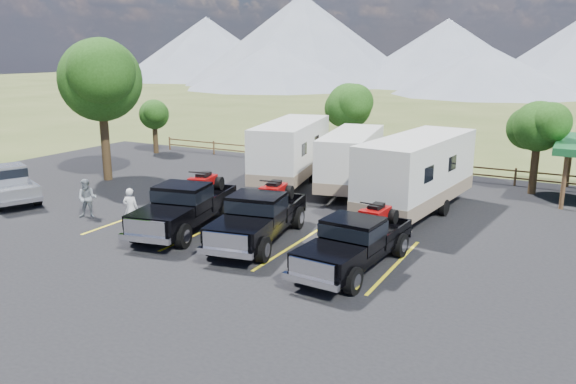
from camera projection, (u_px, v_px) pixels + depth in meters
The scene contains 18 objects.
ground at pixel (180, 274), 18.42m from camera, with size 320.00×320.00×0.00m, color #3E4E21.
asphalt_lot at pixel (232, 246), 20.97m from camera, with size 44.00×34.00×0.04m, color black.
stall_lines at pixel (246, 238), 21.82m from camera, with size 12.12×5.50×0.01m.
tree_big_nw at pixel (100, 80), 30.57m from camera, with size 5.54×5.18×7.84m.
tree_ne_a at pixel (538, 126), 27.92m from camera, with size 3.11×2.92×4.76m.
tree_north at pixel (349, 106), 34.64m from camera, with size 3.46×3.24×5.25m.
tree_nw_small at pixel (154, 115), 39.67m from camera, with size 2.59×2.43×3.85m.
rail_fence at pixel (407, 165), 33.12m from camera, with size 36.12×0.12×1.00m.
mountain_range at pixel (493, 48), 110.36m from camera, with size 209.00×71.00×20.00m.
rig_left at pixel (186, 204), 22.82m from camera, with size 3.24×6.65×2.13m.
rig_center at pixel (259, 215), 21.39m from camera, with size 3.07×6.52×2.09m.
rig_right at pixel (356, 240), 18.69m from camera, with size 2.41×6.01×1.97m.
trailer_left at pixel (291, 151), 30.79m from camera, with size 4.09×9.70×3.36m.
trailer_center at pixel (351, 160), 29.14m from camera, with size 3.56×8.78×3.04m.
trailer_right at pixel (417, 174), 24.83m from camera, with size 3.43×9.98×3.45m.
pickup_silver at pixel (6, 183), 27.16m from camera, with size 5.99×3.94×1.72m.
person_a at pixel (131, 209), 22.70m from camera, with size 0.63×0.42×1.74m, color silver.
person_b at pixel (87, 198), 24.42m from camera, with size 0.83×0.65×1.71m, color gray.
Camera 1 is at (11.34, -13.43, 7.09)m, focal length 35.00 mm.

